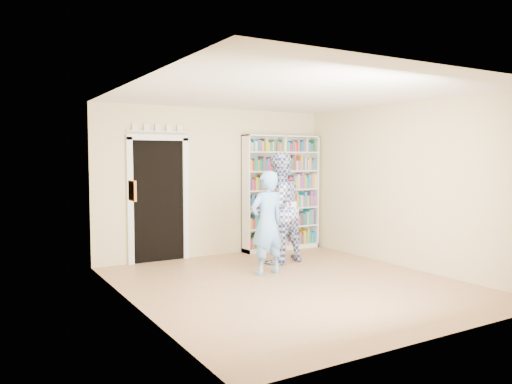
{
  "coord_description": "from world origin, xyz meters",
  "views": [
    {
      "loc": [
        -4.0,
        -5.79,
        1.8
      ],
      "look_at": [
        -0.07,
        0.9,
        1.27
      ],
      "focal_mm": 35.0,
      "sensor_mm": 36.0,
      "label": 1
    }
  ],
  "objects": [
    {
      "name": "floor",
      "position": [
        0.0,
        0.0,
        0.0
      ],
      "size": [
        5.0,
        5.0,
        0.0
      ],
      "primitive_type": "plane",
      "color": "#A1734E",
      "rests_on": "ground"
    },
    {
      "name": "ceiling",
      "position": [
        0.0,
        0.0,
        2.7
      ],
      "size": [
        5.0,
        5.0,
        0.0
      ],
      "primitive_type": "plane",
      "rotation": [
        3.14,
        0.0,
        0.0
      ],
      "color": "white",
      "rests_on": "wall_back"
    },
    {
      "name": "wall_back",
      "position": [
        0.0,
        2.5,
        1.35
      ],
      "size": [
        4.5,
        0.0,
        4.5
      ],
      "primitive_type": "plane",
      "rotation": [
        1.57,
        0.0,
        0.0
      ],
      "color": "beige",
      "rests_on": "floor"
    },
    {
      "name": "wall_left",
      "position": [
        -2.25,
        0.0,
        1.35
      ],
      "size": [
        0.0,
        5.0,
        5.0
      ],
      "primitive_type": "plane",
      "rotation": [
        1.57,
        0.0,
        1.57
      ],
      "color": "beige",
      "rests_on": "floor"
    },
    {
      "name": "wall_right",
      "position": [
        2.25,
        0.0,
        1.35
      ],
      "size": [
        0.0,
        5.0,
        5.0
      ],
      "primitive_type": "plane",
      "rotation": [
        1.57,
        0.0,
        -1.57
      ],
      "color": "beige",
      "rests_on": "floor"
    },
    {
      "name": "bookshelf",
      "position": [
        1.35,
        2.34,
        1.13
      ],
      "size": [
        1.62,
        0.3,
        2.23
      ],
      "rotation": [
        0.0,
        0.0,
        0.05
      ],
      "color": "white",
      "rests_on": "floor"
    },
    {
      "name": "doorway",
      "position": [
        -1.1,
        2.48,
        1.18
      ],
      "size": [
        1.1,
        0.08,
        2.43
      ],
      "color": "black",
      "rests_on": "floor"
    },
    {
      "name": "wall_art",
      "position": [
        -2.23,
        0.2,
        1.4
      ],
      "size": [
        0.03,
        0.25,
        0.25
      ],
      "primitive_type": "cube",
      "color": "brown",
      "rests_on": "wall_left"
    },
    {
      "name": "man_blue",
      "position": [
        0.01,
        0.69,
        0.8
      ],
      "size": [
        0.61,
        0.42,
        1.6
      ],
      "primitive_type": "imported",
      "rotation": [
        0.0,
        0.0,
        3.21
      ],
      "color": "#69A5EA",
      "rests_on": "floor"
    },
    {
      "name": "man_plaid",
      "position": [
        0.61,
        1.31,
        0.95
      ],
      "size": [
        1.03,
        0.87,
        1.89
      ],
      "primitive_type": "imported",
      "rotation": [
        0.0,
        0.0,
        3.32
      ],
      "color": "#2D3D8C",
      "rests_on": "floor"
    },
    {
      "name": "paper_sheet",
      "position": [
        0.71,
        1.05,
        0.93
      ],
      "size": [
        0.2,
        0.01,
        0.28
      ],
      "primitive_type": "cube",
      "rotation": [
        0.0,
        0.0,
        -0.0
      ],
      "color": "white",
      "rests_on": "man_plaid"
    }
  ]
}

